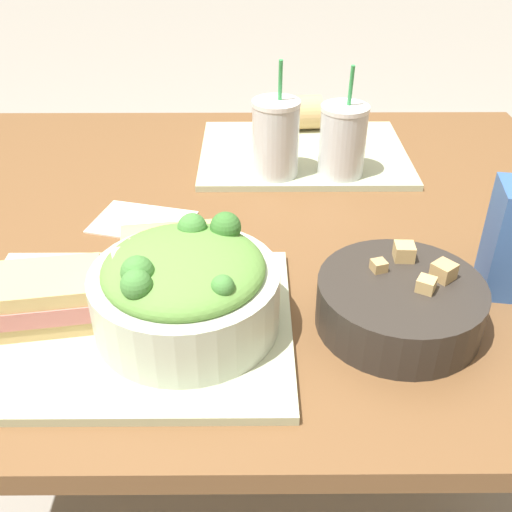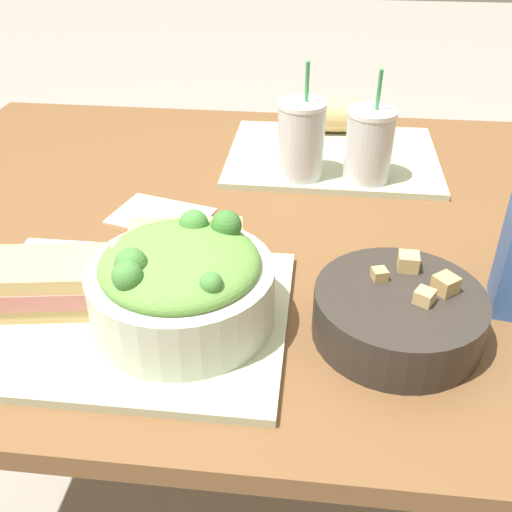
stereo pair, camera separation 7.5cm
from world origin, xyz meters
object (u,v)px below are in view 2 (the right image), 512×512
sandwich_near (45,283)px  drink_cup_dark (301,142)px  drink_cup_red (369,147)px  baguette_near (189,242)px  napkin_folded (161,216)px  baguette_far (327,115)px  salad_bowl (181,282)px  soup_bowl (398,313)px

sandwich_near → drink_cup_dark: 0.52m
drink_cup_red → baguette_near: bearing=-130.2°
napkin_folded → baguette_far: bearing=55.2°
sandwich_near → baguette_near: 0.20m
salad_bowl → drink_cup_red: 0.49m
sandwich_near → drink_cup_red: size_ratio=0.83×
baguette_near → drink_cup_dark: 0.34m
salad_bowl → drink_cup_red: size_ratio=1.14×
baguette_near → drink_cup_red: size_ratio=0.82×
salad_bowl → soup_bowl: bearing=2.7°
napkin_folded → drink_cup_dark: bearing=35.7°
sandwich_near → napkin_folded: size_ratio=0.93×
sandwich_near → baguette_near: bearing=25.1°
soup_bowl → baguette_far: soup_bowl is taller
salad_bowl → sandwich_near: 0.18m
sandwich_near → baguette_far: baguette_far is taller
soup_bowl → sandwich_near: (-0.45, -0.00, 0.01)m
drink_cup_red → napkin_folded: (-0.34, -0.16, -0.07)m
soup_bowl → baguette_far: size_ratio=1.61×
salad_bowl → drink_cup_red: drink_cup_red is taller
salad_bowl → drink_cup_red: (0.24, 0.43, 0.00)m
napkin_folded → baguette_near: bearing=-61.1°
salad_bowl → baguette_far: size_ratio=1.77×
salad_bowl → soup_bowl: salad_bowl is taller
sandwich_near → drink_cup_dark: size_ratio=0.79×
baguette_far → baguette_near: bearing=156.2°
drink_cup_red → salad_bowl: bearing=-119.5°
drink_cup_red → napkin_folded: size_ratio=1.12×
soup_bowl → baguette_near: (-0.28, 0.11, 0.01)m
soup_bowl → napkin_folded: soup_bowl is taller
soup_bowl → drink_cup_red: drink_cup_red is taller
baguette_far → sandwich_near: bearing=146.8°
salad_bowl → baguette_far: (0.17, 0.66, -0.02)m
salad_bowl → drink_cup_red: bearing=60.5°
soup_bowl → drink_cup_red: bearing=92.9°
soup_bowl → napkin_folded: bearing=144.6°
soup_bowl → baguette_near: size_ratio=1.27×
sandwich_near → drink_cup_dark: (0.30, 0.42, 0.03)m
baguette_far → drink_cup_dark: (-0.05, -0.22, 0.03)m
baguette_far → drink_cup_red: drink_cup_red is taller
baguette_far → napkin_folded: baguette_far is taller
salad_bowl → drink_cup_dark: size_ratio=1.09×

